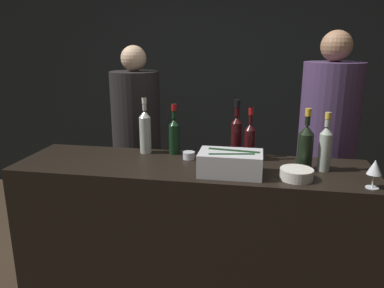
{
  "coord_description": "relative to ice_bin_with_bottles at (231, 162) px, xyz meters",
  "views": [
    {
      "loc": [
        0.38,
        -1.79,
        1.72
      ],
      "look_at": [
        0.0,
        0.31,
        1.14
      ],
      "focal_mm": 35.0,
      "sensor_mm": 36.0,
      "label": 1
    }
  ],
  "objects": [
    {
      "name": "wall_back_chalkboard",
      "position": [
        -0.24,
        2.12,
        0.31
      ],
      "size": [
        6.4,
        0.06,
        2.8
      ],
      "color": "black",
      "rests_on": "ground_plane"
    },
    {
      "name": "bar_counter",
      "position": [
        -0.24,
        0.12,
        -0.58
      ],
      "size": [
        2.1,
        0.57,
        1.02
      ],
      "color": "black",
      "rests_on": "ground_plane"
    },
    {
      "name": "ice_bin_with_bottles",
      "position": [
        0.0,
        0.0,
        0.0
      ],
      "size": [
        0.34,
        0.21,
        0.13
      ],
      "color": "silver",
      "rests_on": "bar_counter"
    },
    {
      "name": "bowl_white",
      "position": [
        0.35,
        -0.02,
        -0.04
      ],
      "size": [
        0.17,
        0.17,
        0.06
      ],
      "color": "silver",
      "rests_on": "bar_counter"
    },
    {
      "name": "wine_glass",
      "position": [
        0.71,
        -0.08,
        0.03
      ],
      "size": [
        0.07,
        0.07,
        0.15
      ],
      "color": "silver",
      "rests_on": "bar_counter"
    },
    {
      "name": "candle_votive",
      "position": [
        -0.28,
        0.23,
        -0.05
      ],
      "size": [
        0.08,
        0.08,
        0.05
      ],
      "color": "silver",
      "rests_on": "bar_counter"
    },
    {
      "name": "champagne_bottle",
      "position": [
        0.4,
        0.15,
        0.07
      ],
      "size": [
        0.08,
        0.08,
        0.35
      ],
      "color": "black",
      "rests_on": "bar_counter"
    },
    {
      "name": "rose_wine_bottle",
      "position": [
        0.51,
        0.15,
        0.07
      ],
      "size": [
        0.07,
        0.07,
        0.33
      ],
      "color": "#9EA899",
      "rests_on": "bar_counter"
    },
    {
      "name": "red_wine_bottle_black_foil",
      "position": [
        0.01,
        0.32,
        0.08
      ],
      "size": [
        0.07,
        0.07,
        0.36
      ],
      "color": "black",
      "rests_on": "bar_counter"
    },
    {
      "name": "red_wine_bottle_tall",
      "position": [
        0.09,
        0.28,
        0.06
      ],
      "size": [
        0.07,
        0.07,
        0.33
      ],
      "color": "black",
      "rests_on": "bar_counter"
    },
    {
      "name": "white_wine_bottle",
      "position": [
        -0.58,
        0.32,
        0.08
      ],
      "size": [
        0.07,
        0.07,
        0.36
      ],
      "color": "#B2B7AD",
      "rests_on": "bar_counter"
    },
    {
      "name": "red_wine_bottle_burgundy",
      "position": [
        -0.39,
        0.33,
        0.06
      ],
      "size": [
        0.07,
        0.07,
        0.33
      ],
      "color": "black",
      "rests_on": "bar_counter"
    },
    {
      "name": "person_in_hoodie",
      "position": [
        0.63,
        0.78,
        -0.09
      ],
      "size": [
        0.41,
        0.41,
        1.8
      ],
      "rotation": [
        0.0,
        0.0,
        -0.09
      ],
      "color": "black",
      "rests_on": "ground_plane"
    },
    {
      "name": "person_blond_tee",
      "position": [
        -0.89,
        1.04,
        -0.15
      ],
      "size": [
        0.41,
        0.41,
        1.7
      ],
      "rotation": [
        0.0,
        0.0,
        1.43
      ],
      "color": "black",
      "rests_on": "ground_plane"
    }
  ]
}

